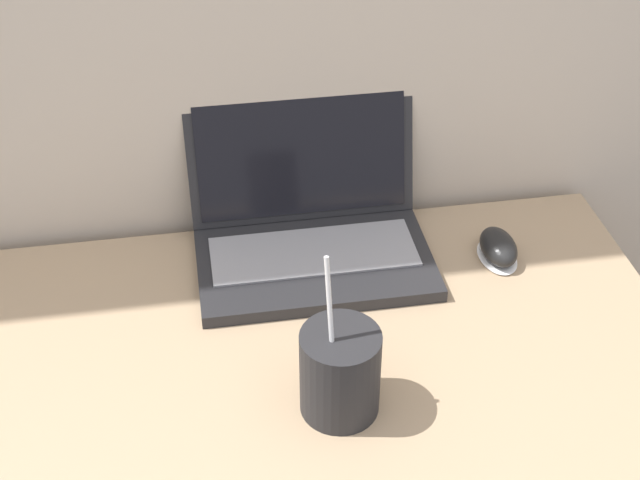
# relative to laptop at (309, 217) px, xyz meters

# --- Properties ---
(laptop) EXTENTS (0.35, 0.28, 0.25)m
(laptop) POSITION_rel_laptop_xyz_m (0.00, 0.00, 0.00)
(laptop) COLOR #232326
(laptop) RESTS_ON desk
(drink_cup) EXTENTS (0.10, 0.10, 0.23)m
(drink_cup) POSITION_rel_laptop_xyz_m (-0.01, -0.33, 0.00)
(drink_cup) COLOR #232326
(drink_cup) RESTS_ON desk
(computer_mouse) EXTENTS (0.06, 0.09, 0.04)m
(computer_mouse) POSITION_rel_laptop_xyz_m (0.28, -0.07, -0.04)
(computer_mouse) COLOR white
(computer_mouse) RESTS_ON desk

